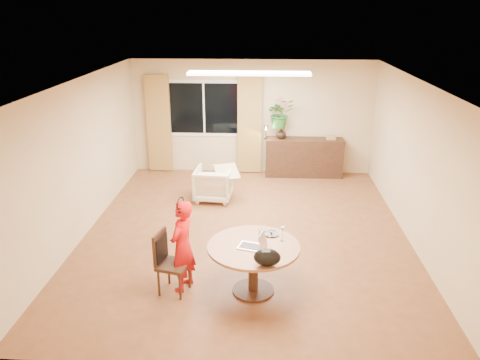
# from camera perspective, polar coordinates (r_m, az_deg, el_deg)

# --- Properties ---
(floor) EXTENTS (6.50, 6.50, 0.00)m
(floor) POSITION_cam_1_polar(r_m,az_deg,el_deg) (8.17, 0.68, -6.43)
(floor) COLOR brown
(floor) RESTS_ON ground
(ceiling) EXTENTS (6.50, 6.50, 0.00)m
(ceiling) POSITION_cam_1_polar(r_m,az_deg,el_deg) (7.37, 0.76, 11.92)
(ceiling) COLOR white
(ceiling) RESTS_ON wall_back
(wall_back) EXTENTS (5.50, 0.00, 5.50)m
(wall_back) POSITION_cam_1_polar(r_m,az_deg,el_deg) (10.81, 1.47, 7.63)
(wall_back) COLOR tan
(wall_back) RESTS_ON floor
(wall_left) EXTENTS (0.00, 6.50, 6.50)m
(wall_left) POSITION_cam_1_polar(r_m,az_deg,el_deg) (8.25, -18.75, 2.48)
(wall_left) COLOR tan
(wall_left) RESTS_ON floor
(wall_right) EXTENTS (0.00, 6.50, 6.50)m
(wall_right) POSITION_cam_1_polar(r_m,az_deg,el_deg) (8.05, 20.69, 1.79)
(wall_right) COLOR tan
(wall_right) RESTS_ON floor
(window) EXTENTS (1.70, 0.03, 1.30)m
(window) POSITION_cam_1_polar(r_m,az_deg,el_deg) (10.83, -4.42, 8.69)
(window) COLOR white
(window) RESTS_ON wall_back
(curtain_left) EXTENTS (0.55, 0.08, 2.25)m
(curtain_left) POSITION_cam_1_polar(r_m,az_deg,el_deg) (11.02, -9.88, 6.76)
(curtain_left) COLOR brown
(curtain_left) RESTS_ON wall_back
(curtain_right) EXTENTS (0.55, 0.08, 2.25)m
(curtain_right) POSITION_cam_1_polar(r_m,az_deg,el_deg) (10.75, 1.18, 6.72)
(curtain_right) COLOR brown
(curtain_right) RESTS_ON wall_back
(ceiling_panel) EXTENTS (2.20, 0.35, 0.05)m
(ceiling_panel) POSITION_cam_1_polar(r_m,az_deg,el_deg) (8.56, 1.11, 12.87)
(ceiling_panel) COLOR white
(ceiling_panel) RESTS_ON ceiling
(dining_table) EXTENTS (1.24, 1.24, 0.71)m
(dining_table) POSITION_cam_1_polar(r_m,az_deg,el_deg) (6.34, 1.66, -9.19)
(dining_table) COLOR brown
(dining_table) RESTS_ON floor
(dining_chair) EXTENTS (0.50, 0.48, 0.88)m
(dining_chair) POSITION_cam_1_polar(r_m,az_deg,el_deg) (6.45, -8.13, -10.03)
(dining_chair) COLOR black
(dining_chair) RESTS_ON floor
(child) EXTENTS (0.55, 0.45, 1.30)m
(child) POSITION_cam_1_polar(r_m,az_deg,el_deg) (6.42, -7.02, -7.97)
(child) COLOR red
(child) RESTS_ON floor
(laptop) EXTENTS (0.40, 0.32, 0.23)m
(laptop) POSITION_cam_1_polar(r_m,az_deg,el_deg) (6.18, 1.38, -7.24)
(laptop) COLOR #B7B7BC
(laptop) RESTS_ON dining_table
(tumbler) EXTENTS (0.08, 0.08, 0.11)m
(tumbler) POSITION_cam_1_polar(r_m,az_deg,el_deg) (6.49, 2.62, -6.44)
(tumbler) COLOR white
(tumbler) RESTS_ON dining_table
(wine_glass) EXTENTS (0.07, 0.07, 0.21)m
(wine_glass) POSITION_cam_1_polar(r_m,az_deg,el_deg) (6.38, 5.24, -6.52)
(wine_glass) COLOR white
(wine_glass) RESTS_ON dining_table
(pot_lid) EXTENTS (0.23, 0.23, 0.04)m
(pot_lid) POSITION_cam_1_polar(r_m,az_deg,el_deg) (6.56, 3.85, -6.50)
(pot_lid) COLOR white
(pot_lid) RESTS_ON dining_table
(handbag) EXTENTS (0.36, 0.23, 0.22)m
(handbag) POSITION_cam_1_polar(r_m,az_deg,el_deg) (5.78, 3.33, -9.41)
(handbag) COLOR black
(handbag) RESTS_ON dining_table
(armchair) EXTENTS (0.77, 0.79, 0.67)m
(armchair) POSITION_cam_1_polar(r_m,az_deg,el_deg) (9.43, -3.24, -0.47)
(armchair) COLOR beige
(armchair) RESTS_ON floor
(throw) EXTENTS (0.59, 0.66, 0.03)m
(throw) POSITION_cam_1_polar(r_m,az_deg,el_deg) (9.27, -1.62, 1.47)
(throw) COLOR beige
(throw) RESTS_ON armchair
(sideboard) EXTENTS (1.75, 0.43, 0.88)m
(sideboard) POSITION_cam_1_polar(r_m,az_deg,el_deg) (10.83, 7.80, 2.76)
(sideboard) COLOR black
(sideboard) RESTS_ON floor
(vase) EXTENTS (0.29, 0.29, 0.25)m
(vase) POSITION_cam_1_polar(r_m,az_deg,el_deg) (10.65, 5.02, 5.71)
(vase) COLOR black
(vase) RESTS_ON sideboard
(bouquet) EXTENTS (0.73, 0.68, 0.66)m
(bouquet) POSITION_cam_1_polar(r_m,az_deg,el_deg) (10.54, 4.90, 8.10)
(bouquet) COLOR #316D28
(bouquet) RESTS_ON vase
(book_stack) EXTENTS (0.24, 0.20, 0.09)m
(book_stack) POSITION_cam_1_polar(r_m,az_deg,el_deg) (10.76, 11.04, 5.13)
(book_stack) COLOR #8C6747
(book_stack) RESTS_ON sideboard
(desk_lamp) EXTENTS (0.14, 0.14, 0.31)m
(desk_lamp) POSITION_cam_1_polar(r_m,az_deg,el_deg) (10.58, 3.16, 5.85)
(desk_lamp) COLOR black
(desk_lamp) RESTS_ON sideboard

